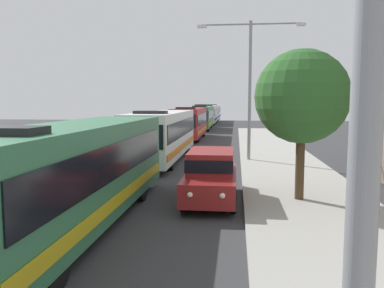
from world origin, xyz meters
TOP-DOWN VIEW (x-y plane):
  - bus_lead at (-1.30, 12.16)m, footprint 2.58×12.20m
  - bus_second_in_line at (-1.30, 26.00)m, footprint 2.58×12.42m
  - bus_middle at (-1.30, 40.41)m, footprint 2.58×10.78m
  - bus_fourth_in_line at (-1.30, 54.05)m, footprint 2.58×10.86m
  - bus_rear at (-1.30, 67.30)m, footprint 2.58×11.56m
  - bus_tail_end at (-1.30, 80.51)m, footprint 2.58×11.52m
  - white_suv at (2.40, 15.76)m, footprint 1.86×4.83m
  - box_truck_oncoming at (-4.60, 89.49)m, footprint 2.35×7.66m
  - streetlamp_mid at (4.10, 25.75)m, footprint 6.42×0.28m
  - roadside_tree at (5.62, 15.86)m, footprint 3.37×3.37m

SIDE VIEW (x-z plane):
  - white_suv at x=2.40m, z-range 0.08..1.98m
  - bus_middle at x=-1.30m, z-range 0.08..3.29m
  - bus_fourth_in_line at x=-1.30m, z-range 0.08..3.29m
  - bus_tail_end at x=-1.30m, z-range 0.09..3.30m
  - bus_rear at x=-1.30m, z-range 0.09..3.30m
  - bus_lead at x=-1.30m, z-range 0.09..3.30m
  - bus_second_in_line at x=-1.30m, z-range 0.09..3.30m
  - box_truck_oncoming at x=-4.60m, z-range 0.13..3.28m
  - roadside_tree at x=5.62m, z-range 1.16..6.57m
  - streetlamp_mid at x=4.10m, z-range 1.12..9.48m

